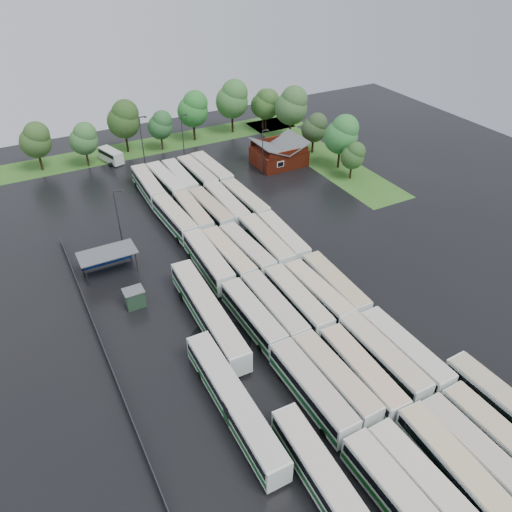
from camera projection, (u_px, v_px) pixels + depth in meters
name	position (u px, v px, depth m)	size (l,w,h in m)	color
ground	(286.00, 322.00, 64.77)	(160.00, 160.00, 0.00)	black
brick_building	(279.00, 156.00, 103.93)	(10.07, 8.60, 5.39)	maroon
wash_shed	(107.00, 254.00, 72.27)	(8.20, 4.20, 3.58)	#2D2D30
utility_hut	(134.00, 298.00, 66.81)	(2.70, 2.20, 2.62)	#1B3522
grass_strip_north	(145.00, 147.00, 112.34)	(80.00, 10.00, 0.01)	#305F1C
grass_strip_east	(318.00, 155.00, 108.91)	(10.00, 50.00, 0.01)	#305F1C
west_fence	(99.00, 338.00, 61.56)	(0.10, 50.00, 1.20)	#2D2D30
bus_r0c0	(400.00, 499.00, 43.30)	(3.03, 13.01, 3.61)	silver
bus_r0c1	(424.00, 485.00, 44.43)	(3.08, 12.77, 3.53)	silver
bus_r0c2	(455.00, 470.00, 45.55)	(3.36, 13.45, 3.72)	silver
bus_r0c3	(478.00, 457.00, 46.61)	(3.07, 13.24, 3.67)	silver
bus_r0c4	(500.00, 441.00, 48.10)	(2.97, 12.88, 3.57)	silver
bus_r1c0	(312.00, 390.00, 53.16)	(2.93, 13.19, 3.66)	silver
bus_r1c1	(335.00, 379.00, 54.42)	(3.05, 13.07, 3.62)	silver
bus_r1c2	(361.00, 372.00, 55.18)	(3.12, 13.06, 3.62)	silver
bus_r1c3	(382.00, 358.00, 56.91)	(2.92, 13.16, 3.66)	silver
bus_r1c4	(404.00, 351.00, 57.79)	(3.04, 13.08, 3.63)	silver
bus_r2c0	(253.00, 316.00, 62.83)	(2.89, 12.80, 3.55)	silver
bus_r2c1	(274.00, 308.00, 63.98)	(2.84, 13.13, 3.65)	silver
bus_r2c2	(297.00, 301.00, 65.14)	(2.93, 13.20, 3.67)	silver
bus_r2c3	(318.00, 294.00, 66.43)	(3.04, 12.83, 3.55)	silver
bus_r2c4	(334.00, 286.00, 67.79)	(3.16, 13.07, 3.62)	silver
bus_r3c0	(208.00, 261.00, 72.62)	(3.22, 13.43, 3.72)	silver
bus_r3c1	(228.00, 256.00, 73.64)	(3.12, 13.05, 3.61)	silver
bus_r3c2	(247.00, 251.00, 74.82)	(3.32, 12.89, 3.56)	silver
bus_r3c3	(266.00, 243.00, 76.38)	(3.19, 13.52, 3.74)	silver
bus_r3c4	(283.00, 238.00, 77.69)	(3.24, 12.90, 3.56)	silver
bus_r4c0	(174.00, 218.00, 82.61)	(3.31, 13.29, 3.67)	silver
bus_r4c1	(193.00, 214.00, 83.93)	(3.07, 12.76, 3.53)	silver
bus_r4c2	(211.00, 210.00, 84.97)	(3.19, 12.90, 3.57)	silver
bus_r4c3	(226.00, 205.00, 86.17)	(3.07, 13.49, 3.74)	silver
bus_r4c4	(245.00, 202.00, 87.42)	(3.17, 13.02, 3.60)	silver
bus_r5c0	(148.00, 186.00, 92.36)	(3.21, 13.28, 3.67)	silver
bus_r5c1	(166.00, 182.00, 93.44)	(3.48, 13.42, 3.70)	silver
bus_r5c2	(180.00, 179.00, 94.83)	(2.96, 12.93, 3.59)	silver
bus_r5c3	(197.00, 175.00, 96.12)	(3.19, 13.21, 3.65)	silver
bus_r5c4	(211.00, 171.00, 97.40)	(3.41, 13.51, 3.73)	silver
artic_bus_west_a	(336.00, 498.00, 43.42)	(3.34, 19.13, 3.53)	silver
artic_bus_west_b	(208.00, 313.00, 63.17)	(3.50, 20.26, 3.74)	silver
artic_bus_west_c	(234.00, 402.00, 51.84)	(2.84, 19.33, 3.58)	silver
minibus	(111.00, 155.00, 105.00)	(4.03, 6.65, 2.73)	silver
tree_north_0	(36.00, 140.00, 98.88)	(6.15, 6.15, 10.19)	#302110
tree_north_1	(84.00, 138.00, 100.76)	(5.67, 5.67, 9.38)	#302213
tree_north_2	(124.00, 119.00, 106.13)	(6.97, 6.97, 11.54)	black
tree_north_3	(161.00, 125.00, 108.07)	(5.34, 5.34, 8.85)	#37291E
tree_north_4	(194.00, 109.00, 111.75)	(6.90, 6.90, 11.43)	black
tree_north_5	(233.00, 99.00, 115.37)	(7.55, 7.55, 12.51)	black
tree_north_6	(264.00, 103.00, 118.55)	(5.80, 5.80, 9.60)	#332412
tree_east_0	(354.00, 155.00, 96.67)	(4.59, 4.57, 7.57)	black
tree_east_1	(342.00, 134.00, 99.47)	(6.77, 6.77, 11.22)	black
tree_east_2	(315.00, 127.00, 106.76)	(5.38, 5.36, 8.87)	black
tree_east_3	(292.00, 105.00, 112.00)	(7.42, 7.42, 12.29)	#34241C
tree_east_4	(267.00, 104.00, 117.27)	(6.05, 6.05, 10.02)	black
lamp_post_ne	(263.00, 149.00, 97.92)	(1.42, 0.28, 9.24)	#2D2D30
lamp_post_nw	(119.00, 218.00, 74.65)	(1.63, 0.32, 10.61)	#2D2D30
lamp_post_back_w	(142.00, 139.00, 99.54)	(1.68, 0.33, 10.94)	#2D2D30
lamp_post_back_e	(183.00, 134.00, 104.21)	(1.48, 0.29, 9.59)	#2D2D30
puddle_0	(387.00, 434.00, 50.94)	(4.96, 4.96, 0.01)	black
puddle_1	(464.00, 407.00, 53.78)	(2.68, 2.68, 0.01)	black
puddle_2	(220.00, 341.00, 62.01)	(7.86, 7.86, 0.01)	black
puddle_3	(343.00, 325.00, 64.31)	(3.35, 3.35, 0.01)	black
puddle_4	(462.00, 377.00, 57.22)	(2.37, 2.37, 0.01)	black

